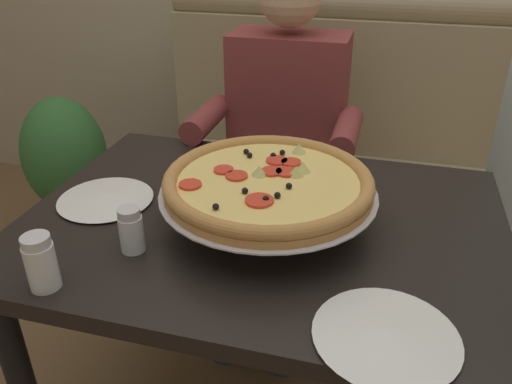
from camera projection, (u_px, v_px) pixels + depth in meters
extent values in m
cube|color=#998966|center=(307.00, 232.00, 2.08)|extent=(1.33, 0.60, 0.46)
cube|color=#998966|center=(328.00, 95.00, 2.19)|extent=(1.33, 0.18, 0.65)
cylinder|color=#998966|center=(335.00, 3.00, 2.01)|extent=(1.33, 0.14, 0.14)
cube|color=black|center=(262.00, 226.00, 1.21)|extent=(1.12, 0.81, 0.04)
cylinder|color=black|center=(151.00, 245.00, 1.79)|extent=(0.06, 0.06, 0.70)
cylinder|color=black|center=(443.00, 293.00, 1.56)|extent=(0.06, 0.06, 0.70)
cube|color=#2D3342|center=(273.00, 192.00, 1.74)|extent=(0.34, 0.40, 0.15)
cylinder|color=#2D3342|center=(225.00, 303.00, 1.70)|extent=(0.11, 0.11, 0.46)
cylinder|color=#2D3342|center=(283.00, 314.00, 1.65)|extent=(0.11, 0.11, 0.46)
cube|color=brown|center=(288.00, 113.00, 1.83)|extent=(0.40, 0.22, 0.56)
cylinder|color=brown|center=(206.00, 119.00, 1.68)|extent=(0.08, 0.28, 0.08)
cylinder|color=brown|center=(347.00, 132.00, 1.57)|extent=(0.08, 0.28, 0.08)
cylinder|color=silver|center=(253.00, 238.00, 1.06)|extent=(0.01, 0.01, 0.08)
cylinder|color=silver|center=(230.00, 189.00, 1.25)|extent=(0.01, 0.01, 0.08)
cylinder|color=silver|center=(320.00, 201.00, 1.20)|extent=(0.01, 0.01, 0.08)
torus|color=silver|center=(268.00, 195.00, 1.15)|extent=(0.27, 0.27, 0.01)
cylinder|color=silver|center=(268.00, 192.00, 1.15)|extent=(0.49, 0.49, 0.00)
cylinder|color=#B77F42|center=(268.00, 187.00, 1.14)|extent=(0.47, 0.47, 0.02)
torus|color=#B77F42|center=(268.00, 180.00, 1.13)|extent=(0.47, 0.47, 0.03)
cylinder|color=#EFCC6B|center=(268.00, 182.00, 1.14)|extent=(0.41, 0.41, 0.01)
cylinder|color=red|center=(237.00, 176.00, 1.14)|extent=(0.05, 0.05, 0.01)
cylinder|color=red|center=(190.00, 185.00, 1.11)|extent=(0.05, 0.05, 0.01)
cylinder|color=red|center=(277.00, 161.00, 1.21)|extent=(0.05, 0.05, 0.01)
cylinder|color=red|center=(272.00, 171.00, 1.16)|extent=(0.05, 0.05, 0.01)
cylinder|color=red|center=(259.00, 200.00, 1.04)|extent=(0.06, 0.06, 0.01)
cylinder|color=red|center=(287.00, 172.00, 1.16)|extent=(0.05, 0.05, 0.01)
cylinder|color=red|center=(224.00, 169.00, 1.17)|extent=(0.05, 0.05, 0.01)
cylinder|color=red|center=(291.00, 162.00, 1.21)|extent=(0.05, 0.05, 0.01)
sphere|color=black|center=(245.00, 191.00, 1.07)|extent=(0.01, 0.01, 0.01)
sphere|color=black|center=(275.00, 156.00, 1.23)|extent=(0.01, 0.01, 0.01)
sphere|color=black|center=(266.00, 199.00, 1.04)|extent=(0.01, 0.01, 0.01)
sphere|color=black|center=(246.00, 152.00, 1.25)|extent=(0.01, 0.01, 0.01)
sphere|color=black|center=(250.00, 155.00, 1.23)|extent=(0.01, 0.01, 0.01)
sphere|color=black|center=(282.00, 152.00, 1.25)|extent=(0.01, 0.01, 0.01)
sphere|color=black|center=(277.00, 195.00, 1.06)|extent=(0.01, 0.01, 0.01)
sphere|color=black|center=(216.00, 207.00, 1.02)|extent=(0.01, 0.01, 0.01)
sphere|color=black|center=(289.00, 186.00, 1.09)|extent=(0.01, 0.01, 0.01)
cone|color=#CCC675|center=(296.00, 171.00, 1.14)|extent=(0.04, 0.04, 0.02)
cone|color=#CCC675|center=(303.00, 167.00, 1.16)|extent=(0.04, 0.04, 0.02)
cone|color=#CCC675|center=(299.00, 148.00, 1.26)|extent=(0.04, 0.04, 0.02)
cone|color=#CCC675|center=(259.00, 171.00, 1.14)|extent=(0.04, 0.04, 0.02)
cylinder|color=white|center=(132.00, 234.00, 1.07)|extent=(0.05, 0.05, 0.08)
cylinder|color=silver|center=(132.00, 238.00, 1.08)|extent=(0.04, 0.04, 0.06)
cylinder|color=silver|center=(129.00, 213.00, 1.05)|extent=(0.05, 0.05, 0.02)
cylinder|color=white|center=(42.00, 266.00, 0.96)|extent=(0.06, 0.06, 0.09)
cylinder|color=#A82D19|center=(44.00, 274.00, 0.97)|extent=(0.05, 0.05, 0.06)
cylinder|color=silver|center=(36.00, 241.00, 0.93)|extent=(0.05, 0.05, 0.02)
cylinder|color=white|center=(106.00, 200.00, 1.28)|extent=(0.17, 0.17, 0.01)
cone|color=white|center=(105.00, 197.00, 1.27)|extent=(0.24, 0.24, 0.01)
cylinder|color=white|center=(386.00, 337.00, 0.86)|extent=(0.18, 0.18, 0.01)
cone|color=white|center=(386.00, 333.00, 0.86)|extent=(0.25, 0.25, 0.01)
cylinder|color=brown|center=(77.00, 220.00, 2.39)|extent=(0.24, 0.24, 0.22)
ellipsoid|color=#336B33|center=(65.00, 155.00, 2.23)|extent=(0.36, 0.36, 0.52)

